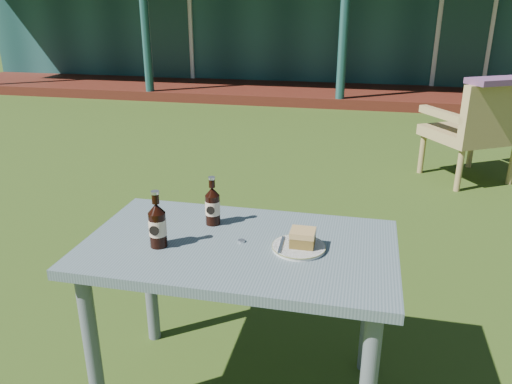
% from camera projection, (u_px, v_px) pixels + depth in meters
% --- Properties ---
extents(ground, '(80.00, 80.00, 0.00)m').
position_uv_depth(ground, '(295.00, 235.00, 3.64)').
color(ground, '#334916').
extents(pavilion, '(15.80, 8.30, 3.45)m').
position_uv_depth(pavilion, '(356.00, 2.00, 11.63)').
color(pavilion, '#1A4341').
rests_on(pavilion, ground).
extents(cafe_table, '(1.20, 0.70, 0.72)m').
position_uv_depth(cafe_table, '(239.00, 266.00, 1.96)').
color(cafe_table, slate).
rests_on(cafe_table, ground).
extents(plate, '(0.20, 0.20, 0.01)m').
position_uv_depth(plate, '(299.00, 247.00, 1.88)').
color(plate, silver).
rests_on(plate, cafe_table).
extents(cake_slice, '(0.09, 0.09, 0.06)m').
position_uv_depth(cake_slice, '(303.00, 238.00, 1.87)').
color(cake_slice, brown).
rests_on(cake_slice, plate).
extents(fork, '(0.02, 0.14, 0.00)m').
position_uv_depth(fork, '(281.00, 245.00, 1.88)').
color(fork, silver).
rests_on(fork, plate).
extents(cola_bottle_near, '(0.06, 0.06, 0.21)m').
position_uv_depth(cola_bottle_near, '(213.00, 205.00, 2.06)').
color(cola_bottle_near, black).
rests_on(cola_bottle_near, cafe_table).
extents(cola_bottle_far, '(0.07, 0.07, 0.22)m').
position_uv_depth(cola_bottle_far, '(157.00, 225.00, 1.87)').
color(cola_bottle_far, black).
rests_on(cola_bottle_far, cafe_table).
extents(bottle_cap, '(0.03, 0.03, 0.01)m').
position_uv_depth(bottle_cap, '(242.00, 241.00, 1.93)').
color(bottle_cap, silver).
rests_on(bottle_cap, cafe_table).
extents(armchair_left, '(0.94, 0.92, 0.95)m').
position_uv_depth(armchair_left, '(478.00, 126.00, 4.56)').
color(armchair_left, tan).
rests_on(armchair_left, ground).
extents(floral_throw, '(0.63, 0.51, 0.05)m').
position_uv_depth(floral_throw, '(502.00, 81.00, 4.24)').
color(floral_throw, '#663D65').
rests_on(floral_throw, armchair_left).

